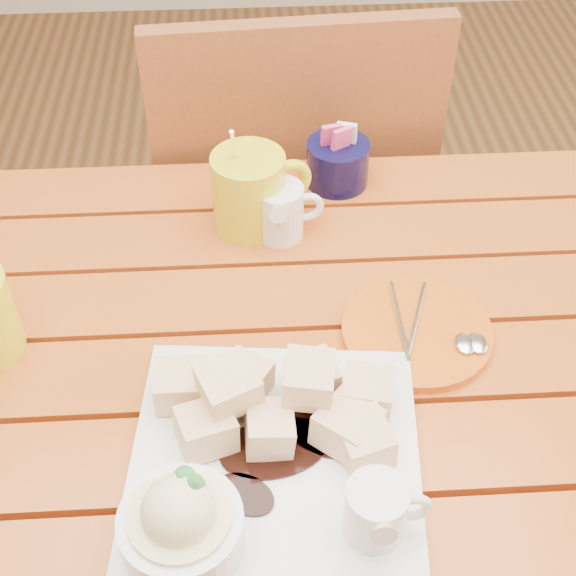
{
  "coord_description": "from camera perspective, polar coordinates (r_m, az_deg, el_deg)",
  "views": [
    {
      "loc": [
        -0.01,
        -0.58,
        1.45
      ],
      "look_at": [
        0.02,
        0.06,
        0.82
      ],
      "focal_mm": 50.0,
      "sensor_mm": 36.0,
      "label": 1
    }
  ],
  "objects": [
    {
      "name": "dessert_plate",
      "position": [
        0.79,
        -2.12,
        -12.4
      ],
      "size": [
        0.31,
        0.31,
        0.12
      ],
      "rotation": [
        0.0,
        0.0,
        -0.1
      ],
      "color": "white",
      "rests_on": "table"
    },
    {
      "name": "cream_pitcher",
      "position": [
        1.05,
        -0.5,
        5.54
      ],
      "size": [
        0.09,
        0.08,
        0.08
      ],
      "rotation": [
        0.0,
        0.0,
        0.12
      ],
      "color": "white",
      "rests_on": "table"
    },
    {
      "name": "chair_far",
      "position": [
        1.47,
        0.06,
        5.72
      ],
      "size": [
        0.47,
        0.47,
        0.94
      ],
      "rotation": [
        0.0,
        0.0,
        3.21
      ],
      "color": "brown",
      "rests_on": "ground"
    },
    {
      "name": "coffee_mug_right",
      "position": [
        1.05,
        -2.63,
        6.98
      ],
      "size": [
        0.13,
        0.1,
        0.16
      ],
      "rotation": [
        0.0,
        0.0,
        0.35
      ],
      "color": "yellow",
      "rests_on": "table"
    },
    {
      "name": "orange_saucer",
      "position": [
        0.95,
        9.24,
        -3.09
      ],
      "size": [
        0.18,
        0.18,
        0.02
      ],
      "rotation": [
        0.0,
        0.0,
        -0.19
      ],
      "color": "#D05B12",
      "rests_on": "table"
    },
    {
      "name": "sugar_caddy",
      "position": [
        1.14,
        3.55,
        8.93
      ],
      "size": [
        0.09,
        0.09,
        0.1
      ],
      "color": "black",
      "rests_on": "table"
    },
    {
      "name": "table",
      "position": [
        0.99,
        -1.14,
        -9.65
      ],
      "size": [
        1.2,
        0.79,
        0.75
      ],
      "color": "#9E4114",
      "rests_on": "ground"
    }
  ]
}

